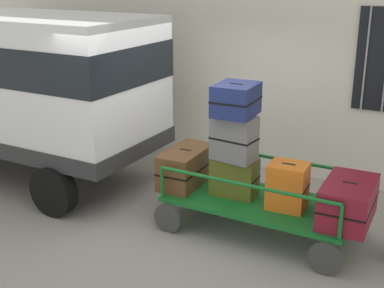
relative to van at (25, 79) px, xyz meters
name	(u,v)px	position (x,y,z in m)	size (l,w,h in m)	color
ground_plane	(180,213)	(2.85, -0.07, -1.61)	(40.00, 40.00, 0.00)	gray
building_wall	(252,18)	(2.86, 2.28, 0.89)	(12.00, 0.38, 5.00)	silver
van	(25,79)	(0.00, 0.00, 0.00)	(4.29, 2.05, 2.61)	silver
luggage_cart	(259,206)	(4.02, -0.04, -1.24)	(2.44, 1.21, 0.44)	#146023
cart_railing	(261,175)	(4.02, -0.04, -0.81)	(2.33, 1.08, 0.43)	#146023
suitcase_left_bottom	(186,167)	(2.92, -0.02, -0.92)	(0.51, 0.93, 0.50)	brown
suitcase_midleft_bottom	(234,177)	(3.65, -0.03, -0.92)	(0.61, 0.40, 0.50)	#4C5119
suitcase_midleft_middle	(234,138)	(3.65, -0.07, -0.38)	(0.58, 0.39, 0.58)	slate
suitcase_midleft_top	(236,100)	(3.65, -0.04, 0.11)	(0.52, 0.62, 0.40)	navy
suitcase_center_bottom	(288,186)	(4.39, -0.07, -0.88)	(0.50, 0.44, 0.58)	orange
suitcase_midright_bottom	(348,202)	(5.12, -0.06, -0.93)	(0.59, 0.95, 0.48)	maroon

